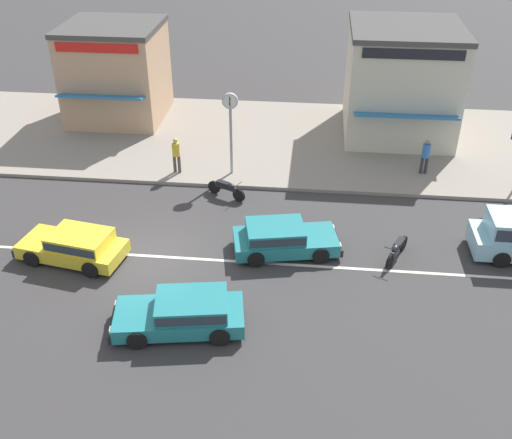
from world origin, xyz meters
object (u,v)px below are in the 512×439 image
object	(u,v)px
hatchback_teal_5	(184,312)
pedestrian_near_clock	(176,153)
hatchback_teal_1	(282,238)
motorcycle_1	(227,188)
pedestrian_mid_kerb	(426,154)
hatchback_yellow_3	(75,245)
shopfront_mid_block	(116,72)
shopfront_corner_warung	(401,81)
motorcycle_0	(397,249)
street_clock	(230,115)

from	to	relation	value
hatchback_teal_5	pedestrian_near_clock	bearing A→B (deg)	103.53
hatchback_teal_1	motorcycle_1	bearing A→B (deg)	124.57
hatchback_teal_1	pedestrian_near_clock	xyz separation A→B (m)	(-5.00, 5.42, 0.51)
hatchback_teal_5	pedestrian_mid_kerb	bearing A→B (deg)	51.79
hatchback_yellow_3	shopfront_mid_block	bearing A→B (deg)	99.84
motorcycle_1	pedestrian_near_clock	size ratio (longest dim) A/B	1.02
hatchback_yellow_3	shopfront_mid_block	world-z (taller)	shopfront_mid_block
shopfront_mid_block	motorcycle_1	bearing A→B (deg)	-48.81
motorcycle_1	shopfront_corner_warung	bearing A→B (deg)	44.06
motorcycle_0	pedestrian_near_clock	world-z (taller)	pedestrian_near_clock
hatchback_teal_5	shopfront_mid_block	xyz separation A→B (m)	(-6.74, 15.85, 1.99)
shopfront_corner_warung	pedestrian_mid_kerb	bearing A→B (deg)	-79.65
street_clock	pedestrian_near_clock	size ratio (longest dim) A/B	2.25
hatchback_teal_5	pedestrian_mid_kerb	size ratio (longest dim) A/B	2.61
street_clock	shopfront_corner_warung	bearing A→B (deg)	35.23
shopfront_corner_warung	motorcycle_1	bearing A→B (deg)	-135.94
hatchback_yellow_3	street_clock	world-z (taller)	street_clock
hatchback_teal_1	motorcycle_0	xyz separation A→B (m)	(4.07, -0.06, -0.17)
hatchback_yellow_3	hatchback_teal_5	size ratio (longest dim) A/B	0.96
hatchback_teal_1	pedestrian_mid_kerb	bearing A→B (deg)	47.92
motorcycle_0	motorcycle_1	world-z (taller)	same
pedestrian_mid_kerb	shopfront_mid_block	size ratio (longest dim) A/B	0.30
shopfront_mid_block	motorcycle_0	bearing A→B (deg)	-40.69
motorcycle_1	street_clock	world-z (taller)	street_clock
motorcycle_0	hatchback_teal_5	bearing A→B (deg)	-147.64
hatchback_teal_5	hatchback_teal_1	bearing A→B (deg)	58.43
pedestrian_near_clock	shopfront_corner_warung	bearing A→B (deg)	29.12
motorcycle_0	motorcycle_1	bearing A→B (deg)	150.44
hatchback_yellow_3	motorcycle_1	size ratio (longest dim) A/B	2.40
hatchback_yellow_3	motorcycle_1	xyz separation A→B (m)	(4.64, 4.91, -0.17)
hatchback_teal_1	shopfront_corner_warung	world-z (taller)	shopfront_corner_warung
hatchback_yellow_3	hatchback_teal_5	world-z (taller)	same
motorcycle_0	shopfront_corner_warung	world-z (taller)	shopfront_corner_warung
motorcycle_1	motorcycle_0	bearing A→B (deg)	-29.56
shopfront_corner_warung	hatchback_teal_5	bearing A→B (deg)	-116.58
hatchback_teal_1	shopfront_mid_block	xyz separation A→B (m)	(-9.40, 11.52, 1.99)
pedestrian_near_clock	shopfront_mid_block	bearing A→B (deg)	125.74
hatchback_teal_1	pedestrian_near_clock	world-z (taller)	pedestrian_near_clock
street_clock	pedestrian_mid_kerb	size ratio (longest dim) A/B	2.29
hatchback_teal_5	motorcycle_0	world-z (taller)	hatchback_teal_5
hatchback_yellow_3	pedestrian_near_clock	distance (m)	7.00
shopfront_corner_warung	hatchback_yellow_3	bearing A→B (deg)	-134.95
street_clock	shopfront_corner_warung	xyz separation A→B (m)	(7.60, 5.37, -0.10)
street_clock	pedestrian_mid_kerb	world-z (taller)	street_clock
street_clock	motorcycle_1	bearing A→B (deg)	-88.41
hatchback_yellow_3	shopfront_corner_warung	bearing A→B (deg)	45.05
motorcycle_1	pedestrian_mid_kerb	bearing A→B (deg)	18.31
shopfront_corner_warung	shopfront_mid_block	distance (m)	14.41
shopfront_mid_block	hatchback_teal_1	bearing A→B (deg)	-50.80
street_clock	shopfront_mid_block	size ratio (longest dim) A/B	0.68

